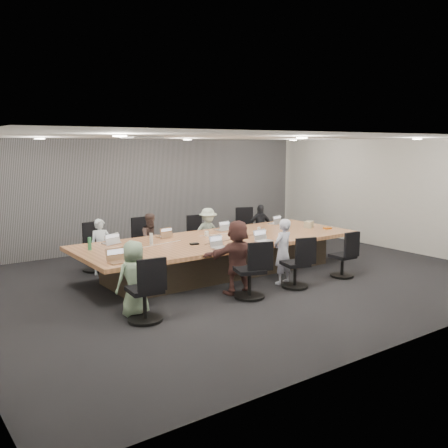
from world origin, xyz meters
TOP-DOWN VIEW (x-y plane):
  - floor at (0.00, 0.00)m, footprint 10.00×8.00m
  - ceiling at (0.00, 0.00)m, footprint 10.00×8.00m
  - wall_back at (0.00, 4.00)m, footprint 10.00×0.00m
  - wall_front at (0.00, -4.00)m, footprint 10.00×0.00m
  - wall_right at (5.00, 0.00)m, footprint 0.00×8.00m
  - curtain at (0.00, 3.92)m, footprint 9.80×0.04m
  - conference_table at (0.00, 0.50)m, footprint 6.00×2.20m
  - chair_0 at (-2.08, 2.20)m, footprint 0.67×0.67m
  - chair_1 at (-0.91, 2.20)m, footprint 0.62×0.62m
  - chair_2 at (0.57, 2.20)m, footprint 0.54×0.54m
  - chair_3 at (2.16, 2.20)m, footprint 0.74×0.74m
  - chair_4 at (-2.62, -1.20)m, footprint 0.61×0.61m
  - chair_5 at (-0.59, -1.20)m, footprint 0.72×0.72m
  - chair_6 at (0.49, -1.20)m, footprint 0.63×0.63m
  - chair_7 at (1.80, -1.20)m, footprint 0.50×0.50m
  - person_0 at (-2.08, 1.85)m, footprint 0.47×0.36m
  - laptop_0 at (-2.08, 1.30)m, footprint 0.37×0.30m
  - person_1 at (-0.91, 1.85)m, footprint 0.58×0.45m
  - laptop_1 at (-0.91, 1.30)m, footprint 0.31×0.23m
  - person_2 at (0.57, 1.85)m, footprint 0.82×0.55m
  - laptop_2 at (0.57, 1.30)m, footprint 0.31×0.23m
  - person_3 at (2.16, 1.85)m, footprint 0.73×0.44m
  - laptop_3 at (2.16, 1.30)m, footprint 0.33×0.26m
  - person_4 at (-2.62, -0.85)m, footprint 0.60×0.40m
  - laptop_4 at (-2.62, -0.30)m, footprint 0.33×0.23m
  - person_5 at (-0.59, -0.85)m, footprint 1.29×0.59m
  - laptop_5 at (-0.59, -0.30)m, footprint 0.31×0.23m
  - person_6 at (0.49, -0.85)m, footprint 0.51×0.38m
  - laptop_6 at (0.49, -0.30)m, footprint 0.37×0.28m
  - bottle_green_left at (-2.65, 0.94)m, footprint 0.09×0.09m
  - bottle_green_right at (0.45, 0.48)m, footprint 0.09×0.09m
  - bottle_clear at (-1.48, 0.75)m, footprint 0.07×0.07m
  - cup_white_far at (-0.13, 0.85)m, footprint 0.10×0.10m
  - cup_white_near at (1.18, 0.71)m, footprint 0.09×0.09m
  - mug_brown at (-2.22, 0.12)m, footprint 0.10×0.10m
  - mic_left at (-0.81, 0.25)m, footprint 0.18×0.14m
  - mic_right at (0.59, 0.78)m, footprint 0.18×0.16m
  - stapler at (-0.38, 0.08)m, footprint 0.16×0.10m
  - canvas_bag at (2.44, 0.40)m, footprint 0.32×0.28m
  - snack_packet at (2.65, 0.01)m, footprint 0.19×0.15m

SIDE VIEW (x-z plane):
  - floor at x=0.00m, z-range 0.00..0.00m
  - chair_7 at x=1.80m, z-range 0.00..0.72m
  - chair_2 at x=0.57m, z-range 0.00..0.73m
  - chair_6 at x=0.49m, z-range 0.00..0.77m
  - conference_table at x=0.00m, z-range 0.03..0.77m
  - chair_4 at x=-2.62m, z-range 0.00..0.83m
  - chair_5 at x=-0.59m, z-range 0.00..0.84m
  - chair_0 at x=-2.08m, z-range 0.00..0.84m
  - chair_1 at x=-0.91m, z-range 0.00..0.86m
  - chair_3 at x=2.16m, z-range 0.00..0.87m
  - person_0 at x=-2.08m, z-range 0.00..1.16m
  - person_3 at x=2.16m, z-range 0.00..1.16m
  - person_1 at x=-0.91m, z-range 0.00..1.18m
  - person_2 at x=0.57m, z-range 0.00..1.19m
  - person_4 at x=-2.62m, z-range 0.00..1.20m
  - person_6 at x=0.49m, z-range 0.00..1.26m
  - person_5 at x=-0.59m, z-range 0.00..1.34m
  - laptop_0 at x=-2.08m, z-range 0.74..0.76m
  - laptop_1 at x=-0.91m, z-range 0.74..0.76m
  - laptop_2 at x=0.57m, z-range 0.74..0.76m
  - laptop_3 at x=2.16m, z-range 0.74..0.76m
  - laptop_4 at x=-2.62m, z-range 0.74..0.76m
  - laptop_5 at x=-0.59m, z-range 0.74..0.76m
  - laptop_6 at x=0.49m, z-range 0.74..0.76m
  - mic_right at x=0.59m, z-range 0.74..0.77m
  - mic_left at x=-0.81m, z-range 0.74..0.77m
  - snack_packet at x=2.65m, z-range 0.74..0.78m
  - stapler at x=-0.38m, z-range 0.74..0.80m
  - cup_white_near at x=1.18m, z-range 0.74..0.83m
  - cup_white_far at x=-0.13m, z-range 0.74..0.85m
  - mug_brown at x=-2.22m, z-range 0.74..0.86m
  - canvas_bag at x=2.44m, z-range 0.74..0.89m
  - bottle_clear at x=-1.48m, z-range 0.74..0.96m
  - bottle_green_right at x=0.45m, z-range 0.74..0.98m
  - bottle_green_left at x=-2.65m, z-range 0.74..0.98m
  - wall_back at x=0.00m, z-range 0.00..2.80m
  - wall_front at x=0.00m, z-range 0.00..2.80m
  - wall_right at x=5.00m, z-range 0.00..2.80m
  - curtain at x=0.00m, z-range 0.00..2.80m
  - ceiling at x=0.00m, z-range 2.80..2.80m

